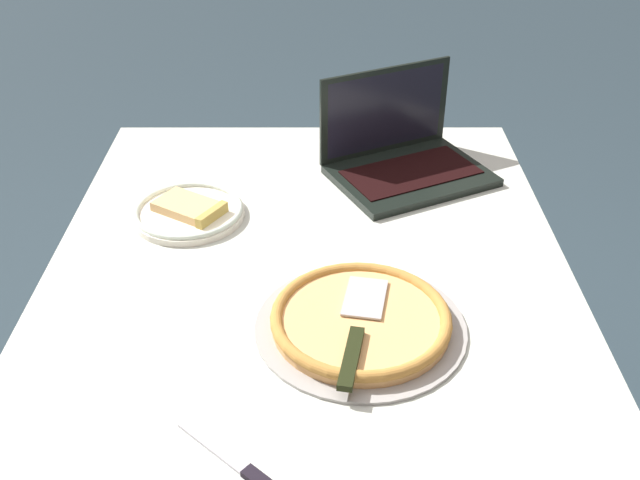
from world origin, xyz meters
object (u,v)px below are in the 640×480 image
(pizza_tray, at_px, (361,321))
(dining_table, at_px, (308,303))
(table_knife, at_px, (248,472))
(pizza_plate, at_px, (189,211))
(laptop, at_px, (403,155))

(pizza_tray, bearing_deg, dining_table, 28.80)
(table_knife, bearing_deg, pizza_plate, 14.87)
(dining_table, height_order, pizza_plate, pizza_plate)
(dining_table, relative_size, pizza_tray, 3.58)
(dining_table, bearing_deg, laptop, -28.25)
(dining_table, xyz_separation_m, laptop, (0.40, -0.22, 0.12))
(dining_table, height_order, laptop, laptop)
(laptop, distance_m, table_knife, 0.93)
(pizza_plate, bearing_deg, table_knife, -165.13)
(pizza_tray, bearing_deg, pizza_plate, 43.38)
(laptop, height_order, table_knife, laptop)
(laptop, distance_m, pizza_tray, 0.58)
(table_knife, bearing_deg, laptop, -18.43)
(laptop, xyz_separation_m, table_knife, (-0.88, 0.29, -0.04))
(pizza_plate, relative_size, pizza_tray, 0.66)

